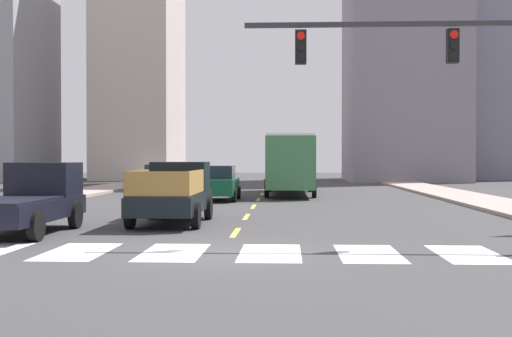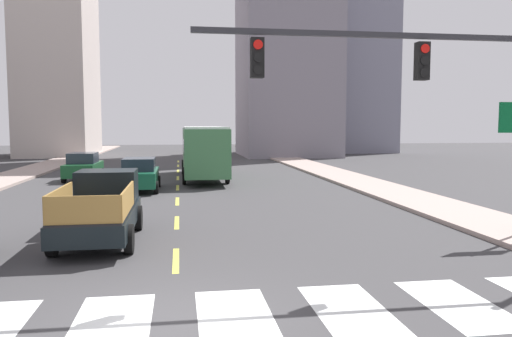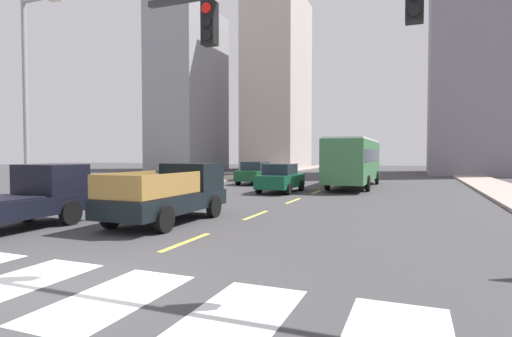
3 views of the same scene
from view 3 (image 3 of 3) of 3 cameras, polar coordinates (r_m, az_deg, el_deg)
name	(u,v)px [view 3 (image 3 of 3)]	position (r m, az deg, el deg)	size (l,w,h in m)	color
ground_plane	(62,290)	(7.89, -25.66, -15.14)	(160.00, 160.00, 0.00)	#3C3B3D
sidewalk_left	(159,187)	(28.30, -13.47, -2.52)	(3.04, 110.00, 0.15)	#A79289
crosswalk_stripe_3	(17,282)	(8.68, -30.64, -13.61)	(1.35, 2.86, 0.01)	silver
crosswalk_stripe_4	(113,298)	(7.17, -19.54, -16.78)	(1.35, 2.86, 0.01)	silver
crosswalk_stripe_5	(235,318)	(6.06, -2.96, -20.26)	(1.35, 2.86, 0.01)	silver
lane_dash_0	(186,242)	(10.91, -9.82, -10.16)	(0.16, 2.40, 0.01)	#D2CC48
lane_dash_1	(256,215)	(15.33, 0.01, -6.58)	(0.16, 2.40, 0.01)	#D2CC48
lane_dash_2	(293,201)	(20.03, 5.28, -4.56)	(0.16, 2.40, 0.01)	#D2CC48
lane_dash_3	(316,192)	(24.84, 8.51, -3.29)	(0.16, 2.40, 0.01)	#D2CC48
lane_dash_4	(332,186)	(29.72, 10.68, -2.43)	(0.16, 2.40, 0.01)	#D2CC48
lane_dash_5	(344,182)	(34.63, 12.24, -1.81)	(0.16, 2.40, 0.01)	#D2CC48
lane_dash_6	(352,178)	(39.56, 13.41, -1.34)	(0.16, 2.40, 0.01)	#D2CC48
lane_dash_7	(359,176)	(44.51, 14.32, -0.98)	(0.16, 2.40, 0.01)	#D2CC48
pickup_stakebed	(174,194)	(14.30, -11.53, -3.48)	(2.18, 5.20, 1.96)	black
pickup_dark	(19,199)	(14.49, -30.41, -3.71)	(2.18, 5.20, 1.96)	black
city_bus	(354,159)	(28.81, 13.67, 1.30)	(2.72, 10.80, 3.32)	#3C7447
sedan_near_right	(256,173)	(30.93, -0.01, -0.63)	(2.02, 4.40, 1.72)	#144824
sedan_far	(281,178)	(24.31, 3.49, -1.36)	(2.02, 4.40, 1.72)	#124E33
traffic_signal_gantry	(497,28)	(7.44, 30.79, 16.67)	(9.42, 0.27, 6.00)	#2D2D33
streetlight_left	(28,92)	(20.20, -29.48, 9.37)	(2.20, 0.28, 9.00)	gray
block_mid_left	(188,91)	(60.09, -9.51, 10.72)	(7.31, 11.75, 22.77)	#939599
block_mid_right	(278,84)	(59.60, 3.06, 11.80)	(7.27, 11.42, 24.79)	beige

